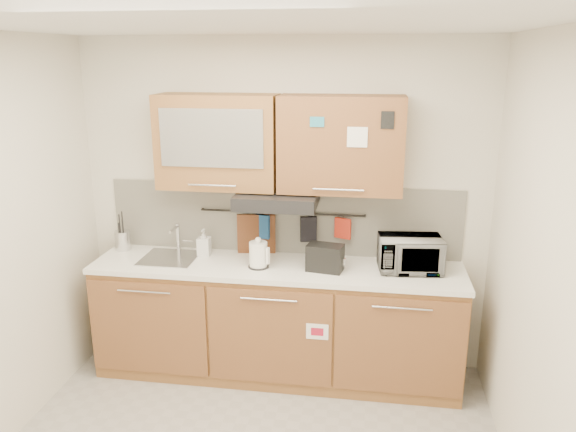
% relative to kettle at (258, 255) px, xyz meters
% --- Properties ---
extents(ceiling, '(3.20, 3.20, 0.00)m').
position_rel_kettle_xyz_m(ceiling, '(0.12, -1.12, 1.59)').
color(ceiling, white).
rests_on(ceiling, wall_back).
extents(wall_back, '(3.20, 0.00, 3.20)m').
position_rel_kettle_xyz_m(wall_back, '(0.12, 0.38, 0.29)').
color(wall_back, silver).
rests_on(wall_back, ground).
extents(wall_right, '(0.00, 3.00, 3.00)m').
position_rel_kettle_xyz_m(wall_right, '(1.72, -1.12, 0.29)').
color(wall_right, silver).
rests_on(wall_right, ground).
extents(base_cabinet, '(2.80, 0.64, 0.88)m').
position_rel_kettle_xyz_m(base_cabinet, '(0.12, 0.07, -0.61)').
color(base_cabinet, '#9A6236').
rests_on(base_cabinet, floor).
extents(countertop, '(2.82, 0.62, 0.04)m').
position_rel_kettle_xyz_m(countertop, '(0.12, 0.07, -0.11)').
color(countertop, white).
rests_on(countertop, base_cabinet).
extents(backsplash, '(2.80, 0.02, 0.56)m').
position_rel_kettle_xyz_m(backsplash, '(0.12, 0.36, 0.19)').
color(backsplash, silver).
rests_on(backsplash, countertop).
extents(upper_cabinets, '(1.82, 0.37, 0.70)m').
position_rel_kettle_xyz_m(upper_cabinets, '(0.12, 0.20, 0.82)').
color(upper_cabinets, '#9A6236').
rests_on(upper_cabinets, wall_back).
extents(range_hood, '(0.60, 0.46, 0.10)m').
position_rel_kettle_xyz_m(range_hood, '(0.12, 0.13, 0.41)').
color(range_hood, black).
rests_on(range_hood, upper_cabinets).
extents(sink, '(0.42, 0.40, 0.26)m').
position_rel_kettle_xyz_m(sink, '(-0.73, 0.08, -0.09)').
color(sink, silver).
rests_on(sink, countertop).
extents(utensil_rail, '(1.30, 0.02, 0.02)m').
position_rel_kettle_xyz_m(utensil_rail, '(0.12, 0.33, 0.25)').
color(utensil_rail, black).
rests_on(utensil_rail, backsplash).
extents(utensil_crock, '(0.14, 0.14, 0.32)m').
position_rel_kettle_xyz_m(utensil_crock, '(-1.18, 0.23, -0.01)').
color(utensil_crock, silver).
rests_on(utensil_crock, countertop).
extents(kettle, '(0.18, 0.18, 0.24)m').
position_rel_kettle_xyz_m(kettle, '(0.00, 0.00, 0.00)').
color(kettle, white).
rests_on(kettle, countertop).
extents(toaster, '(0.28, 0.20, 0.20)m').
position_rel_kettle_xyz_m(toaster, '(0.50, 0.01, 0.01)').
color(toaster, black).
rests_on(toaster, countertop).
extents(microwave, '(0.49, 0.36, 0.25)m').
position_rel_kettle_xyz_m(microwave, '(1.11, 0.11, 0.03)').
color(microwave, '#999999').
rests_on(microwave, countertop).
extents(soap_bottle, '(0.10, 0.10, 0.22)m').
position_rel_kettle_xyz_m(soap_bottle, '(-0.48, 0.20, 0.01)').
color(soap_bottle, '#999999').
rests_on(soap_bottle, countertop).
extents(cutting_board, '(0.30, 0.06, 0.38)m').
position_rel_kettle_xyz_m(cutting_board, '(-0.08, 0.31, 0.04)').
color(cutting_board, brown).
rests_on(cutting_board, utensil_rail).
extents(oven_mitt, '(0.12, 0.06, 0.19)m').
position_rel_kettle_xyz_m(oven_mitt, '(-0.03, 0.31, 0.13)').
color(oven_mitt, navy).
rests_on(oven_mitt, utensil_rail).
extents(dark_pouch, '(0.13, 0.07, 0.20)m').
position_rel_kettle_xyz_m(dark_pouch, '(0.34, 0.31, 0.13)').
color(dark_pouch, black).
rests_on(dark_pouch, utensil_rail).
extents(pot_holder, '(0.13, 0.07, 0.16)m').
position_rel_kettle_xyz_m(pot_holder, '(0.61, 0.31, 0.15)').
color(pot_holder, red).
rests_on(pot_holder, utensil_rail).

